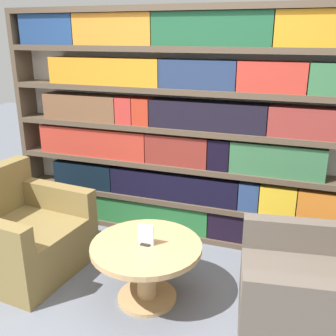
{
  "coord_description": "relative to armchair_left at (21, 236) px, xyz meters",
  "views": [
    {
      "loc": [
        0.99,
        -1.94,
        1.85
      ],
      "look_at": [
        0.03,
        0.74,
        0.87
      ],
      "focal_mm": 42.0,
      "sensor_mm": 36.0,
      "label": 1
    }
  ],
  "objects": [
    {
      "name": "table_sign",
      "position": [
        1.13,
        -0.05,
        0.23
      ],
      "size": [
        0.11,
        0.06,
        0.15
      ],
      "color": "black",
      "rests_on": "coffee_table"
    },
    {
      "name": "armchair_left",
      "position": [
        0.0,
        0.0,
        0.0
      ],
      "size": [
        0.91,
        0.92,
        0.81
      ],
      "rotation": [
        0.0,
        0.0,
        1.48
      ],
      "color": "olive",
      "rests_on": "ground_plane"
    },
    {
      "name": "ground_plane",
      "position": [
        1.1,
        -0.33,
        -0.28
      ],
      "size": [
        14.0,
        14.0,
        0.0
      ],
      "primitive_type": "plane",
      "color": "slate"
    },
    {
      "name": "coffee_table",
      "position": [
        1.13,
        -0.05,
        0.04
      ],
      "size": [
        0.79,
        0.79,
        0.45
      ],
      "color": "tan",
      "rests_on": "ground_plane"
    },
    {
      "name": "armchair_right",
      "position": [
        2.25,
        0.0,
        0.0
      ],
      "size": [
        0.95,
        0.97,
        0.81
      ],
      "rotation": [
        0.0,
        0.0,
        -1.42
      ],
      "color": "brown",
      "rests_on": "ground_plane"
    },
    {
      "name": "bookshelf",
      "position": [
        1.1,
        1.03,
        0.74
      ],
      "size": [
        3.45,
        0.3,
        2.07
      ],
      "color": "silver",
      "rests_on": "ground_plane"
    }
  ]
}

